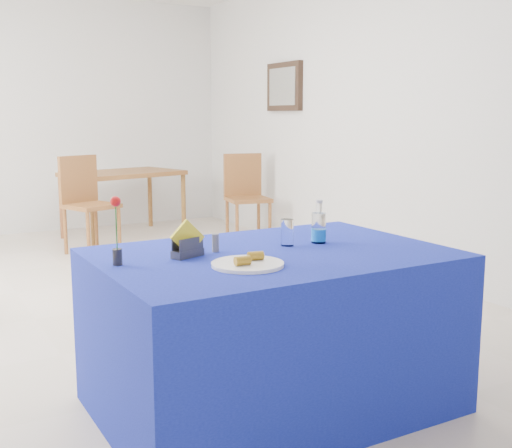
{
  "coord_description": "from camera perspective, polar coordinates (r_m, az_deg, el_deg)",
  "views": [
    {
      "loc": [
        -1.33,
        -4.45,
        1.38
      ],
      "look_at": [
        0.03,
        -2.06,
        0.92
      ],
      "focal_mm": 45.0,
      "sensor_mm": 36.0,
      "label": 1
    }
  ],
  "objects": [
    {
      "name": "floor",
      "position": [
        4.85,
        -12.54,
        -7.25
      ],
      "size": [
        7.0,
        7.0,
        0.0
      ],
      "primitive_type": "plane",
      "color": "beige",
      "rests_on": "ground"
    },
    {
      "name": "room_shell",
      "position": [
        4.66,
        -13.34,
        13.81
      ],
      "size": [
        7.0,
        7.0,
        7.0
      ],
      "color": "silver",
      "rests_on": "ground"
    },
    {
      "name": "picture_frame",
      "position": [
        7.15,
        2.54,
        12.1
      ],
      "size": [
        0.06,
        0.64,
        0.52
      ],
      "primitive_type": "cube",
      "color": "black",
      "rests_on": "room_shell"
    },
    {
      "name": "picture_art",
      "position": [
        7.14,
        2.37,
        12.1
      ],
      "size": [
        0.02,
        0.52,
        0.4
      ],
      "primitive_type": "cube",
      "color": "#998C66",
      "rests_on": "room_shell"
    },
    {
      "name": "plate",
      "position": [
        2.71,
        -0.75,
        -3.59
      ],
      "size": [
        0.31,
        0.31,
        0.01
      ],
      "primitive_type": "cylinder",
      "color": "white",
      "rests_on": "blue_table"
    },
    {
      "name": "drinking_glass",
      "position": [
        3.12,
        2.8,
        -0.76
      ],
      "size": [
        0.06,
        0.06,
        0.13
      ],
      "primitive_type": "cylinder",
      "color": "white",
      "rests_on": "blue_table"
    },
    {
      "name": "salt_shaker",
      "position": [
        2.96,
        -5.13,
        -1.77
      ],
      "size": [
        0.03,
        0.03,
        0.08
      ],
      "primitive_type": "cylinder",
      "color": "gray",
      "rests_on": "blue_table"
    },
    {
      "name": "pepper_shaker",
      "position": [
        2.98,
        -3.62,
        -1.68
      ],
      "size": [
        0.03,
        0.03,
        0.08
      ],
      "primitive_type": "cylinder",
      "color": "slate",
      "rests_on": "blue_table"
    },
    {
      "name": "blue_table",
      "position": [
        3.09,
        1.43,
        -9.38
      ],
      "size": [
        1.6,
        1.1,
        0.76
      ],
      "color": "navy",
      "rests_on": "floor"
    },
    {
      "name": "water_bottle",
      "position": [
        3.2,
        5.6,
        -0.41
      ],
      "size": [
        0.08,
        0.08,
        0.21
      ],
      "color": "silver",
      "rests_on": "blue_table"
    },
    {
      "name": "napkin_holder",
      "position": [
        2.88,
        -6.11,
        -1.99
      ],
      "size": [
        0.16,
        0.11,
        0.17
      ],
      "color": "#36373B",
      "rests_on": "blue_table"
    },
    {
      "name": "rose_vase",
      "position": [
        2.76,
        -12.29,
        -0.8
      ],
      "size": [
        0.04,
        0.04,
        0.29
      ],
      "color": "#232227",
      "rests_on": "blue_table"
    },
    {
      "name": "oak_table",
      "position": [
        7.57,
        -11.75,
        4.02
      ],
      "size": [
        1.42,
        1.09,
        0.76
      ],
      "color": "brown",
      "rests_on": "floor"
    },
    {
      "name": "chair_bg_left",
      "position": [
        6.73,
        -14.91,
        2.32
      ],
      "size": [
        0.57,
        0.57,
        0.99
      ],
      "rotation": [
        0.0,
        0.0,
        0.37
      ],
      "color": "brown",
      "rests_on": "floor"
    },
    {
      "name": "chair_bg_right",
      "position": [
        7.11,
        -0.93,
        2.93
      ],
      "size": [
        0.51,
        0.51,
        0.97
      ],
      "rotation": [
        0.0,
        0.0,
        -0.19
      ],
      "color": "brown",
      "rests_on": "floor"
    },
    {
      "name": "banana_pieces",
      "position": [
        2.7,
        -0.59,
        -3.05
      ],
      "size": [
        0.17,
        0.1,
        0.04
      ],
      "color": "gold",
      "rests_on": "plate"
    }
  ]
}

